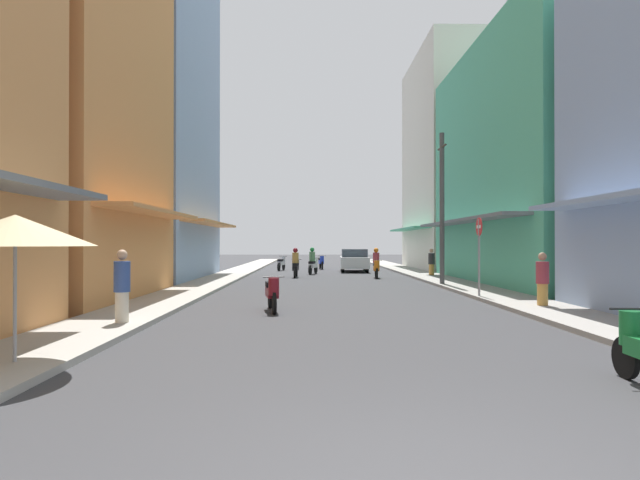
{
  "coord_description": "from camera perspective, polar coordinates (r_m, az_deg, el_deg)",
  "views": [
    {
      "loc": [
        -0.89,
        -3.54,
        1.81
      ],
      "look_at": [
        -0.44,
        21.47,
        1.98
      ],
      "focal_mm": 28.74,
      "sensor_mm": 36.0,
      "label": 1
    }
  ],
  "objects": [
    {
      "name": "street_sign_no_entry",
      "position": [
        17.29,
        17.29,
        -0.68
      ],
      "size": [
        0.07,
        0.6,
        2.65
      ],
      "color": "gray",
      "rests_on": "ground"
    },
    {
      "name": "parked_car",
      "position": [
        33.01,
        3.82,
        -2.24
      ],
      "size": [
        1.93,
        4.17,
        1.45
      ],
      "color": "silver",
      "rests_on": "ground"
    },
    {
      "name": "motorbike_white",
      "position": [
        30.08,
        -0.79,
        -2.49
      ],
      "size": [
        0.68,
        1.77,
        1.58
      ],
      "color": "black",
      "rests_on": "ground"
    },
    {
      "name": "building_left_far",
      "position": [
        27.86,
        -19.18,
        13.21
      ],
      "size": [
        7.05,
        9.92,
        16.71
      ],
      "color": "#8CA5CC",
      "rests_on": "ground"
    },
    {
      "name": "pedestrian_far",
      "position": [
        11.79,
        -21.18,
        -5.08
      ],
      "size": [
        0.34,
        0.34,
        1.68
      ],
      "color": "beige",
      "rests_on": "ground"
    },
    {
      "name": "building_right_mid",
      "position": [
        25.06,
        23.3,
        7.82
      ],
      "size": [
        7.05,
        13.69,
        10.75
      ],
      "color": "#4CB28C",
      "rests_on": "ground"
    },
    {
      "name": "motorbike_silver",
      "position": [
        34.23,
        -4.31,
        -2.57
      ],
      "size": [
        0.62,
        1.79,
        0.96
      ],
      "color": "black",
      "rests_on": "ground"
    },
    {
      "name": "sidewalk_right",
      "position": [
        26.33,
        12.76,
        -4.19
      ],
      "size": [
        1.95,
        59.94,
        0.12
      ],
      "primitive_type": "cube",
      "color": "#9E9991",
      "rests_on": "ground"
    },
    {
      "name": "motorbike_orange",
      "position": [
        26.97,
        6.28,
        -2.73
      ],
      "size": [
        0.55,
        1.81,
        1.58
      ],
      "color": "black",
      "rests_on": "ground"
    },
    {
      "name": "utility_pole",
      "position": [
        22.2,
        13.43,
        3.5
      ],
      "size": [
        0.2,
        1.2,
        6.47
      ],
      "color": "#4C4C4F",
      "rests_on": "ground"
    },
    {
      "name": "motorbike_blue",
      "position": [
        35.89,
        0.13,
        -2.47
      ],
      "size": [
        0.55,
        1.81,
        0.96
      ],
      "color": "black",
      "rests_on": "ground"
    },
    {
      "name": "ground_plane",
      "position": [
        25.59,
        0.97,
        -4.44
      ],
      "size": [
        114.28,
        114.28,
        0.0
      ],
      "primitive_type": "plane",
      "color": "#38383A"
    },
    {
      "name": "building_right_far",
      "position": [
        37.04,
        15.18,
        8.28
      ],
      "size": [
        7.05,
        10.46,
        14.77
      ],
      "color": "silver",
      "rests_on": "ground"
    },
    {
      "name": "motorbike_maroon",
      "position": [
        13.74,
        -5.35,
        -5.85
      ],
      "size": [
        0.59,
        1.8,
        0.96
      ],
      "color": "black",
      "rests_on": "ground"
    },
    {
      "name": "pedestrian_foreground",
      "position": [
        27.99,
        12.31,
        -2.52
      ],
      "size": [
        0.34,
        0.34,
        1.54
      ],
      "color": "#BF8C3F",
      "rests_on": "ground"
    },
    {
      "name": "pedestrian_crossing",
      "position": [
        15.28,
        23.53,
        -4.23
      ],
      "size": [
        0.34,
        0.34,
        1.56
      ],
      "color": "#BF8C3F",
      "rests_on": "ground"
    },
    {
      "name": "motorbike_black",
      "position": [
        27.29,
        -2.73,
        -2.71
      ],
      "size": [
        0.55,
        1.81,
        1.58
      ],
      "color": "black",
      "rests_on": "ground"
    },
    {
      "name": "sidewalk_left",
      "position": [
        25.96,
        -10.99,
        -4.24
      ],
      "size": [
        1.95,
        59.94,
        0.12
      ],
      "primitive_type": "cube",
      "color": "#ADA89E",
      "rests_on": "ground"
    },
    {
      "name": "vendor_umbrella",
      "position": [
        8.52,
        -30.81,
        0.91
      ],
      "size": [
        2.19,
        2.19,
        2.22
      ],
      "color": "#99999E",
      "rests_on": "ground"
    },
    {
      "name": "building_left_mid",
      "position": [
        19.77,
        -28.25,
        20.86
      ],
      "size": [
        7.05,
        8.03,
        17.93
      ],
      "color": "#D88C4C",
      "rests_on": "ground"
    }
  ]
}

